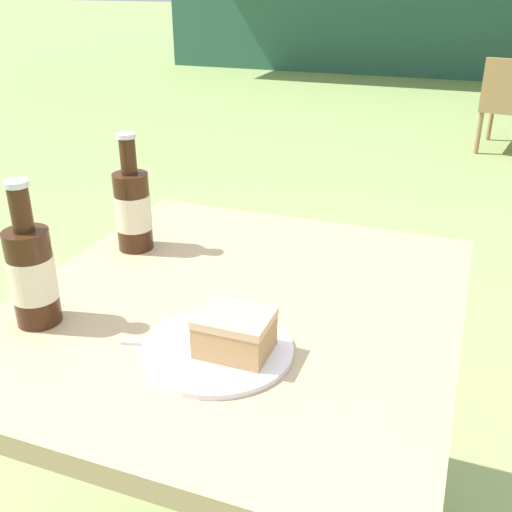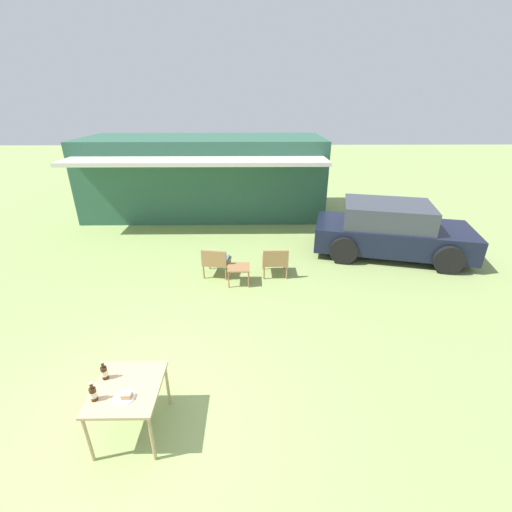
{
  "view_description": "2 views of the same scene",
  "coord_description": "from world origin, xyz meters",
  "px_view_note": "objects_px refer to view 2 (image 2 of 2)",
  "views": [
    {
      "loc": [
        0.38,
        -0.91,
        1.3
      ],
      "look_at": [
        0.0,
        0.1,
        0.8
      ],
      "focal_mm": 42.0,
      "sensor_mm": 36.0,
      "label": 1
    },
    {
      "loc": [
        1.53,
        -3.13,
        3.93
      ],
      "look_at": [
        1.63,
        3.44,
        0.9
      ],
      "focal_mm": 24.0,
      "sensor_mm": 36.0,
      "label": 2
    }
  ],
  "objects_px": {
    "garden_side_table": "(239,269)",
    "cake_on_plate": "(126,396)",
    "patio_table": "(127,391)",
    "cola_bottle_near": "(104,372)",
    "wicker_chair_cushioned": "(216,260)",
    "wicker_chair_plain": "(275,260)",
    "parked_car": "(390,230)",
    "cola_bottle_far": "(93,394)"
  },
  "relations": [
    {
      "from": "garden_side_table",
      "to": "cake_on_plate",
      "type": "bearing_deg",
      "value": -106.27
    },
    {
      "from": "patio_table",
      "to": "cola_bottle_far",
      "type": "xyz_separation_m",
      "value": [
        -0.3,
        -0.19,
        0.17
      ]
    },
    {
      "from": "wicker_chair_plain",
      "to": "cake_on_plate",
      "type": "relative_size",
      "value": 2.96
    },
    {
      "from": "wicker_chair_plain",
      "to": "garden_side_table",
      "type": "distance_m",
      "value": 0.93
    },
    {
      "from": "wicker_chair_plain",
      "to": "cola_bottle_far",
      "type": "xyz_separation_m",
      "value": [
        -2.4,
        -4.44,
        0.42
      ]
    },
    {
      "from": "wicker_chair_cushioned",
      "to": "wicker_chair_plain",
      "type": "bearing_deg",
      "value": -171.67
    },
    {
      "from": "cola_bottle_near",
      "to": "parked_car",
      "type": "bearing_deg",
      "value": 43.83
    },
    {
      "from": "wicker_chair_plain",
      "to": "garden_side_table",
      "type": "relative_size",
      "value": 1.48
    },
    {
      "from": "parked_car",
      "to": "cake_on_plate",
      "type": "relative_size",
      "value": 17.3
    },
    {
      "from": "patio_table",
      "to": "cola_bottle_near",
      "type": "distance_m",
      "value": 0.38
    },
    {
      "from": "wicker_chair_plain",
      "to": "patio_table",
      "type": "distance_m",
      "value": 4.74
    },
    {
      "from": "cola_bottle_near",
      "to": "wicker_chair_plain",
      "type": "bearing_deg",
      "value": 59.66
    },
    {
      "from": "wicker_chair_plain",
      "to": "garden_side_table",
      "type": "xyz_separation_m",
      "value": [
        -0.86,
        -0.36,
        -0.05
      ]
    },
    {
      "from": "patio_table",
      "to": "cola_bottle_far",
      "type": "distance_m",
      "value": 0.39
    },
    {
      "from": "garden_side_table",
      "to": "cake_on_plate",
      "type": "relative_size",
      "value": 2.0
    },
    {
      "from": "cake_on_plate",
      "to": "wicker_chair_plain",
      "type": "bearing_deg",
      "value": 65.17
    },
    {
      "from": "garden_side_table",
      "to": "cake_on_plate",
      "type": "xyz_separation_m",
      "value": [
        -1.19,
        -4.06,
        0.4
      ]
    },
    {
      "from": "wicker_chair_plain",
      "to": "cola_bottle_far",
      "type": "relative_size",
      "value": 2.83
    },
    {
      "from": "garden_side_table",
      "to": "cola_bottle_near",
      "type": "relative_size",
      "value": 1.91
    },
    {
      "from": "wicker_chair_cushioned",
      "to": "cake_on_plate",
      "type": "relative_size",
      "value": 2.96
    },
    {
      "from": "patio_table",
      "to": "cola_bottle_far",
      "type": "relative_size",
      "value": 3.43
    },
    {
      "from": "garden_side_table",
      "to": "cola_bottle_near",
      "type": "distance_m",
      "value": 4.08
    },
    {
      "from": "patio_table",
      "to": "cola_bottle_near",
      "type": "relative_size",
      "value": 3.43
    },
    {
      "from": "cake_on_plate",
      "to": "cola_bottle_far",
      "type": "xyz_separation_m",
      "value": [
        -0.35,
        -0.02,
        0.07
      ]
    },
    {
      "from": "wicker_chair_cushioned",
      "to": "cola_bottle_near",
      "type": "distance_m",
      "value": 4.26
    },
    {
      "from": "cake_on_plate",
      "to": "parked_car",
      "type": "bearing_deg",
      "value": 47.35
    },
    {
      "from": "parked_car",
      "to": "wicker_chair_cushioned",
      "type": "relative_size",
      "value": 5.84
    },
    {
      "from": "patio_table",
      "to": "wicker_chair_plain",
      "type": "bearing_deg",
      "value": 63.77
    },
    {
      "from": "parked_car",
      "to": "cake_on_plate",
      "type": "distance_m",
      "value": 7.73
    },
    {
      "from": "cake_on_plate",
      "to": "patio_table",
      "type": "bearing_deg",
      "value": 106.37
    },
    {
      "from": "wicker_chair_plain",
      "to": "cola_bottle_near",
      "type": "xyz_separation_m",
      "value": [
        -2.4,
        -4.1,
        0.42
      ]
    },
    {
      "from": "parked_car",
      "to": "garden_side_table",
      "type": "xyz_separation_m",
      "value": [
        -4.05,
        -1.62,
        -0.32
      ]
    },
    {
      "from": "wicker_chair_cushioned",
      "to": "cola_bottle_far",
      "type": "xyz_separation_m",
      "value": [
        -0.99,
        -4.46,
        0.42
      ]
    },
    {
      "from": "patio_table",
      "to": "cola_bottle_near",
      "type": "bearing_deg",
      "value": 154.45
    },
    {
      "from": "patio_table",
      "to": "cake_on_plate",
      "type": "height_order",
      "value": "cake_on_plate"
    },
    {
      "from": "wicker_chair_cushioned",
      "to": "patio_table",
      "type": "height_order",
      "value": "patio_table"
    },
    {
      "from": "parked_car",
      "to": "cola_bottle_near",
      "type": "relative_size",
      "value": 16.54
    },
    {
      "from": "garden_side_table",
      "to": "cake_on_plate",
      "type": "height_order",
      "value": "cake_on_plate"
    },
    {
      "from": "garden_side_table",
      "to": "patio_table",
      "type": "distance_m",
      "value": 4.09
    },
    {
      "from": "wicker_chair_plain",
      "to": "cake_on_plate",
      "type": "height_order",
      "value": "cake_on_plate"
    },
    {
      "from": "wicker_chair_plain",
      "to": "patio_table",
      "type": "xyz_separation_m",
      "value": [
        -2.09,
        -4.25,
        0.26
      ]
    },
    {
      "from": "patio_table",
      "to": "wicker_chair_cushioned",
      "type": "bearing_deg",
      "value": 80.89
    }
  ]
}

